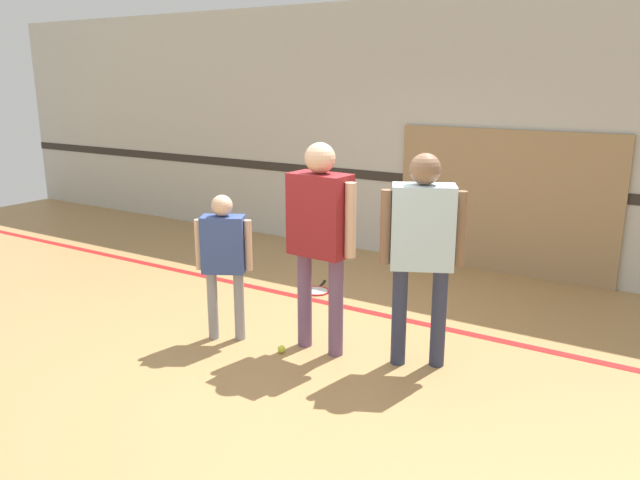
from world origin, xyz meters
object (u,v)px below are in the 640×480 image
at_px(person_instructor, 320,226).
at_px(tennis_ball_near_instructor, 281,349).
at_px(person_student_right, 422,238).
at_px(person_student_left, 224,252).
at_px(racket_spare_on_floor, 316,290).
at_px(tennis_ball_by_spare_racket, 307,294).

height_order(person_instructor, tennis_ball_near_instructor, person_instructor).
bearing_deg(person_student_right, person_student_left, -11.29).
bearing_deg(racket_spare_on_floor, tennis_ball_near_instructor, -174.10).
height_order(person_student_left, racket_spare_on_floor, person_student_left).
distance_m(person_student_right, tennis_ball_by_spare_racket, 2.13).
bearing_deg(person_student_left, person_student_right, -14.14).
height_order(person_student_left, tennis_ball_by_spare_racket, person_student_left).
distance_m(person_instructor, tennis_ball_near_instructor, 1.12).
relative_size(person_student_left, tennis_ball_near_instructor, 19.84).
relative_size(tennis_ball_near_instructor, tennis_ball_by_spare_racket, 1.00).
relative_size(person_student_left, racket_spare_on_floor, 2.46).
xyz_separation_m(person_student_left, person_student_right, (1.65, 0.43, 0.26)).
bearing_deg(tennis_ball_by_spare_racket, tennis_ball_near_instructor, -65.62).
height_order(person_instructor, person_student_right, person_instructor).
bearing_deg(tennis_ball_by_spare_racket, racket_spare_on_floor, 90.66).
xyz_separation_m(person_student_right, tennis_ball_by_spare_racket, (-1.65, 0.87, -1.03)).
bearing_deg(racket_spare_on_floor, person_student_right, -138.53).
bearing_deg(person_student_right, person_instructor, -12.99).
relative_size(person_instructor, tennis_ball_near_instructor, 26.92).
bearing_deg(person_instructor, person_student_right, 16.07).
relative_size(person_instructor, person_student_right, 1.03).
bearing_deg(person_student_left, racket_spare_on_floor, 61.22).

